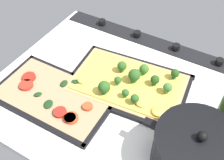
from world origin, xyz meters
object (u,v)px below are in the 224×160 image
(broccoli_pizza, at_px, (130,83))
(veggie_pizza_back, at_px, (54,96))
(baking_tray_back, at_px, (54,96))
(cooking_pot, at_px, (195,151))
(baking_tray_front, at_px, (128,85))

(broccoli_pizza, height_order, veggie_pizza_back, broccoli_pizza)
(baking_tray_back, height_order, cooking_pot, cooking_pot)
(broccoli_pizza, bearing_deg, cooking_pot, 148.85)
(broccoli_pizza, height_order, cooking_pot, cooking_pot)
(cooking_pot, bearing_deg, broccoli_pizza, -31.15)
(veggie_pizza_back, bearing_deg, cooking_pot, -179.40)
(broccoli_pizza, bearing_deg, baking_tray_front, -16.91)
(baking_tray_back, xyz_separation_m, veggie_pizza_back, (-0.00, 0.00, 0.01))
(baking_tray_back, relative_size, veggie_pizza_back, 1.07)
(baking_tray_back, bearing_deg, broccoli_pizza, -139.66)
(baking_tray_front, bearing_deg, cooking_pot, 149.16)
(baking_tray_front, height_order, cooking_pot, cooking_pot)
(baking_tray_back, distance_m, veggie_pizza_back, 0.01)
(baking_tray_front, distance_m, broccoli_pizza, 0.02)
(baking_tray_front, bearing_deg, baking_tray_back, 41.72)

